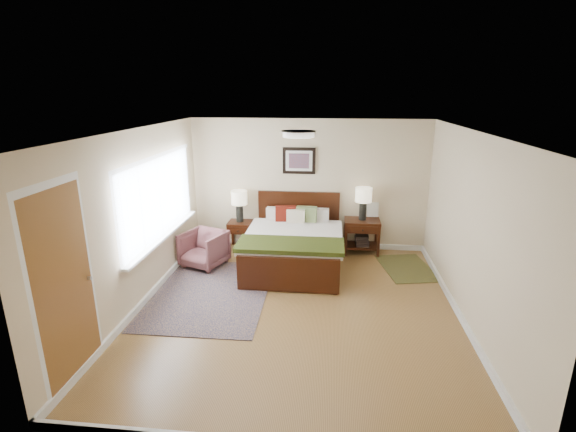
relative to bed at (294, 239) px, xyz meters
The scene contains 18 objects.
floor 1.59m from the bed, 82.83° to the right, with size 5.00×5.00×0.00m, color olive.
back_wall 1.27m from the bed, 79.48° to the left, with size 4.50×0.04×2.50m, color beige.
front_wall 4.06m from the bed, 87.31° to the right, with size 4.50×0.04×2.50m, color beige.
left_wall 2.65m from the bed, 144.15° to the right, with size 0.04×5.00×2.50m, color beige.
right_wall 2.95m from the bed, 31.44° to the right, with size 0.04×5.00×2.50m, color beige.
ceiling 2.49m from the bed, 82.83° to the right, with size 4.50×5.00×0.02m, color white.
window 2.33m from the bed, 158.53° to the right, with size 0.11×2.72×1.32m.
door 3.87m from the bed, 122.24° to the right, with size 0.06×1.00×2.18m.
ceil_fixture 2.46m from the bed, 82.83° to the right, with size 0.44×0.44×0.08m.
bed is the anchor object (origin of this frame).
wall_art 1.56m from the bed, 89.96° to the left, with size 0.62×0.05×0.50m.
nightstand_left 1.36m from the bed, 146.05° to the left, with size 0.45×0.41×0.54m.
nightstand_right 1.45m from the bed, 32.16° to the left, with size 0.66×0.50×0.66m.
lamp_left 1.44m from the bed, 145.36° to the left, with size 0.30×0.30×0.61m.
lamp_right 1.55m from the bed, 32.58° to the left, with size 0.30×0.30×0.61m.
armchair 1.60m from the bed, behind, with size 0.67×0.69×0.63m, color brown.
rug_persian 1.74m from the bed, 134.36° to the right, with size 1.70×2.40×0.01m, color #0B1239.
rug_navy 2.05m from the bed, ahead, with size 0.81×1.21×0.01m, color black.
Camera 1 is at (0.43, -5.33, 2.99)m, focal length 26.00 mm.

